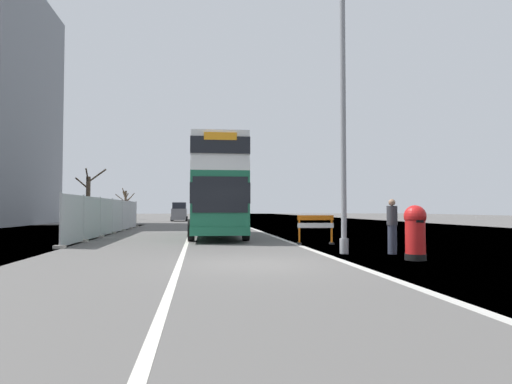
% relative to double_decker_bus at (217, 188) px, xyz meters
% --- Properties ---
extents(ground, '(140.00, 280.00, 0.10)m').
position_rel_double_decker_bus_xyz_m(ground, '(1.08, -11.87, -2.59)').
color(ground, '#565451').
extents(double_decker_bus, '(2.88, 10.53, 4.78)m').
position_rel_double_decker_bus_xyz_m(double_decker_bus, '(0.00, 0.00, 0.00)').
color(double_decker_bus, '#196042').
rests_on(double_decker_bus, ground).
extents(lamppost_foreground, '(0.29, 0.70, 9.28)m').
position_rel_double_decker_bus_xyz_m(lamppost_foreground, '(3.75, -9.68, 1.85)').
color(lamppost_foreground, gray).
rests_on(lamppost_foreground, ground).
extents(red_pillar_postbox, '(0.63, 0.63, 1.57)m').
position_rel_double_decker_bus_xyz_m(red_pillar_postbox, '(5.18, -11.71, -1.69)').
color(red_pillar_postbox, black).
rests_on(red_pillar_postbox, ground).
extents(roadworks_barrier, '(1.52, 0.57, 1.20)m').
position_rel_double_decker_bus_xyz_m(roadworks_barrier, '(3.84, -5.68, -1.80)').
color(roadworks_barrier, orange).
rests_on(roadworks_barrier, ground).
extents(construction_site_fence, '(0.44, 20.60, 2.09)m').
position_rel_double_decker_bus_xyz_m(construction_site_fence, '(-6.02, 3.71, -1.54)').
color(construction_site_fence, '#A8AAAD').
rests_on(construction_site_fence, ground).
extents(car_oncoming_near, '(1.96, 3.83, 1.99)m').
position_rel_double_decker_bus_xyz_m(car_oncoming_near, '(0.96, 16.33, -1.60)').
color(car_oncoming_near, slate).
rests_on(car_oncoming_near, ground).
extents(car_receding_mid, '(2.05, 4.34, 2.13)m').
position_rel_double_decker_bus_xyz_m(car_receding_mid, '(0.94, 22.83, -1.54)').
color(car_receding_mid, gray).
rests_on(car_receding_mid, ground).
extents(car_receding_far, '(1.94, 4.39, 2.27)m').
position_rel_double_decker_bus_xyz_m(car_receding_far, '(-3.30, 32.11, -1.48)').
color(car_receding_far, slate).
rests_on(car_receding_far, ground).
extents(bare_tree_far_verge_near, '(2.68, 2.02, 5.20)m').
position_rel_double_decker_bus_xyz_m(bare_tree_far_verge_near, '(-10.93, 18.81, -0.03)').
color(bare_tree_far_verge_near, '#4C3D2D').
rests_on(bare_tree_far_verge_near, ground).
extents(bare_tree_far_verge_mid, '(2.69, 2.14, 4.41)m').
position_rel_double_decker_bus_xyz_m(bare_tree_far_verge_mid, '(-11.18, 41.55, -0.21)').
color(bare_tree_far_verge_mid, '#4C3D2D').
rests_on(bare_tree_far_verge_mid, ground).
extents(pedestrian_at_kerb, '(0.34, 0.34, 1.78)m').
position_rel_double_decker_bus_xyz_m(pedestrian_at_kerb, '(5.28, -9.94, -1.65)').
color(pedestrian_at_kerb, '#2D3342').
rests_on(pedestrian_at_kerb, ground).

